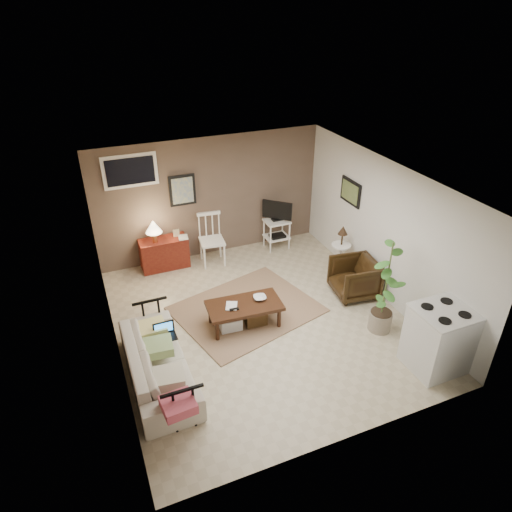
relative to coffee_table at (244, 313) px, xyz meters
name	(u,v)px	position (x,y,z in m)	size (l,w,h in m)	color
floor	(261,320)	(0.29, 0.01, -0.25)	(5.00, 5.00, 0.00)	#C1B293
art_back	(182,190)	(-0.26, 2.49, 1.20)	(0.50, 0.03, 0.60)	black
art_right	(351,192)	(2.52, 1.06, 1.27)	(0.03, 0.60, 0.45)	black
window	(130,171)	(-1.16, 2.49, 1.70)	(0.96, 0.03, 0.60)	white
rug	(247,309)	(0.19, 0.37, -0.24)	(2.21, 1.77, 0.02)	#947256
coffee_table	(244,313)	(0.00, 0.00, 0.00)	(1.21, 0.69, 0.44)	#39200F
sofa	(157,357)	(-1.51, -0.64, 0.14)	(1.97, 0.58, 0.77)	beige
sofa_pillows	(164,362)	(-1.46, -0.87, 0.23)	(0.38, 1.88, 0.13)	beige
sofa_end_rails	(166,358)	(-1.39, -0.64, 0.08)	(0.53, 1.97, 0.66)	black
laptop	(165,332)	(-1.32, -0.30, 0.25)	(0.30, 0.22, 0.21)	black
red_console	(163,251)	(-0.78, 2.28, 0.12)	(0.91, 0.40, 1.05)	maroon
spindle_chair	(212,241)	(0.15, 2.11, 0.23)	(0.50, 0.50, 1.01)	white
tv_stand	(277,224)	(1.58, 2.17, 0.30)	(0.49, 0.46, 1.04)	white
side_table	(342,244)	(2.29, 0.84, 0.35)	(0.36, 0.36, 0.97)	white
armchair	(355,276)	(2.11, 0.08, 0.12)	(0.72, 0.68, 0.74)	black
potted_plant	(386,284)	(1.96, -0.91, 0.60)	(0.40, 0.40, 1.59)	gray
stove	(439,339)	(2.18, -1.89, 0.24)	(0.75, 0.70, 0.98)	silver
bowl	(260,294)	(0.29, 0.03, 0.27)	(0.20, 0.05, 0.20)	#39200F
book_table	(226,300)	(-0.28, 0.05, 0.29)	(0.17, 0.02, 0.24)	#39200F
book_console	(178,233)	(-0.47, 2.21, 0.48)	(0.18, 0.02, 0.24)	#39200F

